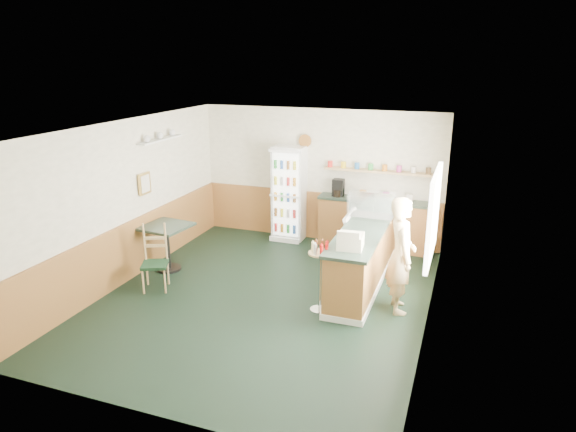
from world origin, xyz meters
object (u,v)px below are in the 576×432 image
at_px(shopkeeper, 401,255).
at_px(cafe_table, 167,239).
at_px(display_case, 371,206).
at_px(condiment_stand, 320,266).
at_px(cash_register, 351,241).
at_px(drinks_fridge, 289,194).
at_px(cafe_chair, 157,255).

distance_m(shopkeeper, cafe_table, 4.11).
xyz_separation_m(shopkeeper, cafe_table, (-4.10, 0.13, -0.29)).
xyz_separation_m(display_case, condiment_stand, (-0.41, -1.68, -0.51)).
distance_m(cash_register, condiment_stand, 0.59).
height_order(drinks_fridge, cash_register, drinks_fridge).
bearing_deg(cash_register, condiment_stand, -165.10).
bearing_deg(display_case, condiment_stand, -103.81).
height_order(cash_register, cafe_chair, cash_register).
distance_m(drinks_fridge, cafe_table, 2.75).
xyz_separation_m(condiment_stand, cafe_chair, (-2.74, -0.11, -0.15)).
bearing_deg(condiment_stand, cafe_table, 169.33).
xyz_separation_m(condiment_stand, cafe_table, (-2.99, 0.56, -0.13)).
distance_m(drinks_fridge, cash_register, 3.33).
bearing_deg(drinks_fridge, shopkeeper, -42.69).
height_order(display_case, cash_register, display_case).
distance_m(cash_register, shopkeeper, 0.79).
height_order(display_case, cafe_chair, display_case).
bearing_deg(cash_register, drinks_fridge, 120.74).
bearing_deg(display_case, shopkeeper, -60.84).
distance_m(condiment_stand, cafe_chair, 2.75).
xyz_separation_m(drinks_fridge, cafe_table, (-1.47, -2.29, -0.38)).
xyz_separation_m(drinks_fridge, shopkeeper, (2.63, -2.42, -0.09)).
distance_m(display_case, cafe_chair, 3.69).
bearing_deg(cafe_table, cash_register, -6.96).
bearing_deg(condiment_stand, cash_register, 19.63).
distance_m(drinks_fridge, shopkeeper, 3.58).
bearing_deg(cash_register, shopkeeper, 17.18).
relative_size(cafe_table, cafe_chair, 0.79).
bearing_deg(cafe_chair, shopkeeper, -16.13).
height_order(cash_register, condiment_stand, cash_register).
relative_size(display_case, condiment_stand, 0.71).
relative_size(display_case, cash_register, 2.07).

